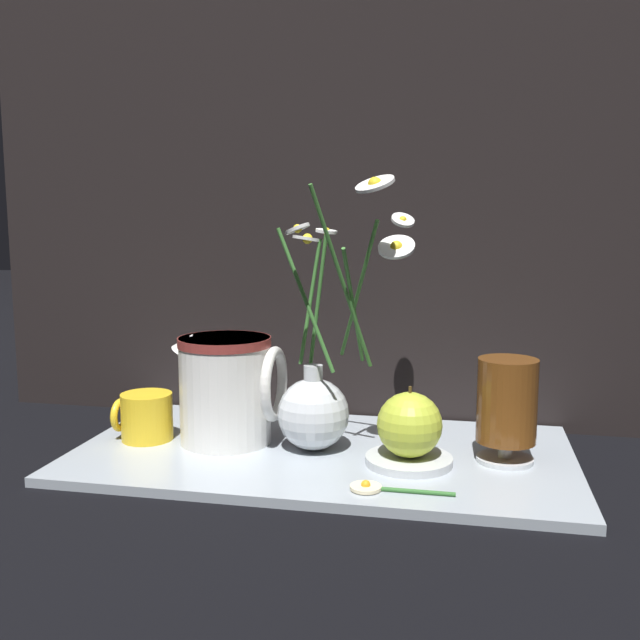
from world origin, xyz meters
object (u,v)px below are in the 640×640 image
yellow_mug (145,416)px  vase_with_flowers (316,401)px  orange_fruit (409,425)px  tea_glass (507,404)px  ceramic_pitcher (227,385)px

yellow_mug → vase_with_flowers: bearing=1.0°
yellow_mug → orange_fruit: size_ratio=0.90×
vase_with_flowers → tea_glass: 0.24m
ceramic_pitcher → tea_glass: (0.37, -0.01, -0.00)m
vase_with_flowers → orange_fruit: bearing=-14.1°
yellow_mug → tea_glass: tea_glass is taller
tea_glass → orange_fruit: tea_glass is taller
ceramic_pitcher → orange_fruit: (0.25, -0.04, -0.03)m
ceramic_pitcher → orange_fruit: ceramic_pitcher is taller
orange_fruit → vase_with_flowers: bearing=165.9°
yellow_mug → tea_glass: (0.48, 0.01, 0.04)m
tea_glass → ceramic_pitcher: bearing=178.8°
yellow_mug → orange_fruit: orange_fruit is taller
yellow_mug → orange_fruit: 0.37m
ceramic_pitcher → tea_glass: ceramic_pitcher is taller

